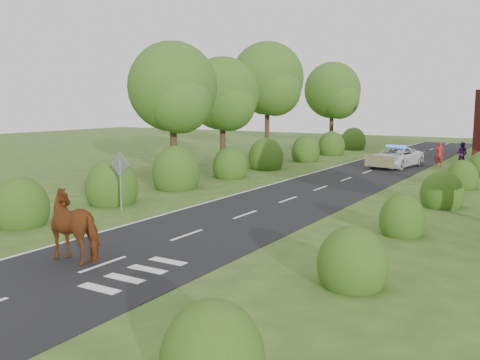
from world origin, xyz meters
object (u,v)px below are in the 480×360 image
Objects in this scene: cow at (78,230)px; police_van at (396,157)px; pedestrian_purple at (462,154)px; pedestrian_red at (439,154)px; road_sign at (120,173)px.

cow is 27.66m from police_van.
pedestrian_purple is at bearing 166.32° from cow.
pedestrian_red is at bearing 60.45° from pedestrian_purple.
road_sign is at bearing 74.15° from pedestrian_red.
pedestrian_purple is at bearing -131.65° from pedestrian_red.
police_van is 3.20× the size of pedestrian_purple.
road_sign reaches higher than police_van.
road_sign is 1.46× the size of pedestrian_purple.
pedestrian_red reaches higher than police_van.
cow is at bearing -84.89° from police_van.
cow reaches higher than pedestrian_purple.
road_sign reaches higher than pedestrian_purple.
pedestrian_red is 1.04× the size of pedestrian_purple.
road_sign is 27.15m from pedestrian_purple.
pedestrian_red is at bearing 70.76° from road_sign.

